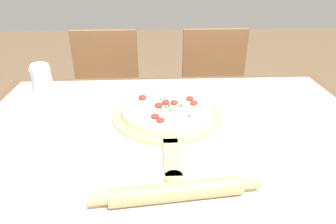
{
  "coord_description": "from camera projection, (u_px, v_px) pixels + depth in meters",
  "views": [
    {
      "loc": [
        -0.06,
        -0.84,
        1.26
      ],
      "look_at": [
        -0.02,
        0.06,
        0.79
      ],
      "focal_mm": 32.0,
      "sensor_mm": 36.0,
      "label": 1
    }
  ],
  "objects": [
    {
      "name": "chair_right",
      "position": [
        214.0,
        95.0,
        1.81
      ],
      "size": [
        0.4,
        0.4,
        0.89
      ],
      "rotation": [
        0.0,
        0.0,
        -0.0
      ],
      "color": "brown",
      "rests_on": "ground_plane"
    },
    {
      "name": "pizza_peel",
      "position": [
        168.0,
        116.0,
        1.04
      ],
      "size": [
        0.39,
        0.56,
        0.01
      ],
      "color": "tan",
      "rests_on": "towel_cloth"
    },
    {
      "name": "pizza",
      "position": [
        168.0,
        109.0,
        1.05
      ],
      "size": [
        0.32,
        0.32,
        0.04
      ],
      "color": "beige",
      "rests_on": "pizza_peel"
    },
    {
      "name": "rolling_pin",
      "position": [
        177.0,
        191.0,
        0.69
      ],
      "size": [
        0.4,
        0.08,
        0.05
      ],
      "rotation": [
        0.0,
        0.0,
        0.1
      ],
      "color": "tan",
      "rests_on": "towel_cloth"
    },
    {
      "name": "chair_left",
      "position": [
        107.0,
        97.0,
        1.79
      ],
      "size": [
        0.4,
        0.4,
        0.89
      ],
      "rotation": [
        0.0,
        0.0,
        0.0
      ],
      "color": "brown",
      "rests_on": "ground_plane"
    },
    {
      "name": "towel_cloth",
      "position": [
        174.0,
        129.0,
        0.98
      ],
      "size": [
        1.32,
        0.88,
        0.0
      ],
      "color": "silver",
      "rests_on": "dining_table"
    },
    {
      "name": "flour_cup",
      "position": [
        41.0,
        76.0,
        1.23
      ],
      "size": [
        0.08,
        0.08,
        0.12
      ],
      "color": "#B2B7BC",
      "rests_on": "towel_cloth"
    },
    {
      "name": "dining_table",
      "position": [
        174.0,
        155.0,
        1.03
      ],
      "size": [
        1.4,
        0.96,
        0.75
      ],
      "color": "brown",
      "rests_on": "ground_plane"
    }
  ]
}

